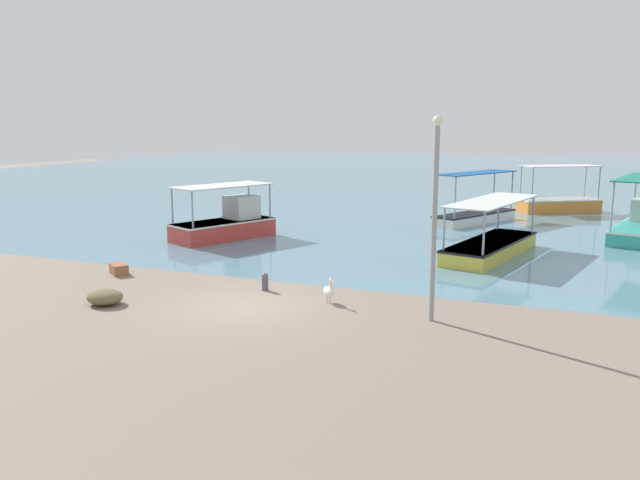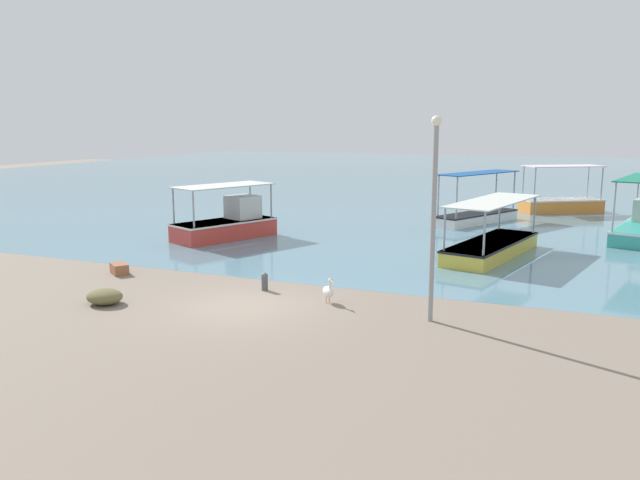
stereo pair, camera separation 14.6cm
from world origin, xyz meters
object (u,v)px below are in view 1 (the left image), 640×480
object	(u,v)px
fishing_boat_near_left	(558,202)
pelican	(329,291)
fishing_boat_far_left	(475,214)
lamp_post	(435,208)
net_pile	(105,297)
fishing_boat_center	(491,244)
fishing_boat_far_right	(227,223)
cargo_crate	(119,269)
mooring_bollard	(265,281)

from	to	relation	value
fishing_boat_near_left	pelican	size ratio (longest dim) A/B	6.30
fishing_boat_far_left	lamp_post	world-z (taller)	lamp_post
pelican	lamp_post	distance (m)	4.25
fishing_boat_near_left	net_pile	size ratio (longest dim) A/B	4.52
fishing_boat_center	pelican	bearing A→B (deg)	-112.61
fishing_boat_far_right	lamp_post	bearing A→B (deg)	-37.56
lamp_post	cargo_crate	bearing A→B (deg)	174.21
fishing_boat_far_right	mooring_bollard	xyz separation A→B (m)	(5.93, -7.77, -0.40)
fishing_boat_far_right	cargo_crate	xyz separation A→B (m)	(0.06, -7.73, -0.52)
pelican	cargo_crate	world-z (taller)	pelican
fishing_boat_far_left	pelican	bearing A→B (deg)	-96.02
fishing_boat_far_right	fishing_boat_far_left	distance (m)	13.62
fishing_boat_far_right	mooring_bollard	distance (m)	9.79
pelican	net_pile	bearing A→B (deg)	-156.97
fishing_boat_far_left	fishing_boat_center	size ratio (longest dim) A/B	0.88
lamp_post	pelican	bearing A→B (deg)	170.43
fishing_boat_far_right	fishing_boat_near_left	xyz separation A→B (m)	(14.31, 15.30, -0.14)
pelican	net_pile	distance (m)	6.68
fishing_boat_far_right	fishing_boat_far_left	xyz separation A→B (m)	(10.19, 9.04, -0.21)
fishing_boat_near_left	net_pile	world-z (taller)	fishing_boat_near_left
cargo_crate	pelican	bearing A→B (deg)	-4.32
fishing_boat_near_left	fishing_boat_center	size ratio (longest dim) A/B	0.76
fishing_boat_near_left	cargo_crate	size ratio (longest dim) A/B	6.29
fishing_boat_near_left	fishing_boat_far_left	xyz separation A→B (m)	(-4.12, -6.26, -0.07)
net_pile	fishing_boat_near_left	bearing A→B (deg)	65.27
fishing_boat_near_left	mooring_bollard	xyz separation A→B (m)	(-8.38, -23.07, -0.26)
fishing_boat_far_right	pelican	size ratio (longest dim) A/B	6.58
fishing_boat_near_left	fishing_boat_far_left	bearing A→B (deg)	-123.32
fishing_boat_far_left	cargo_crate	xyz separation A→B (m)	(-10.13, -16.77, -0.32)
fishing_boat_near_left	fishing_boat_far_left	distance (m)	7.49
lamp_post	net_pile	bearing A→B (deg)	-167.50
fishing_boat_far_left	cargo_crate	size ratio (longest dim) A/B	7.28
fishing_boat_near_left	mooring_bollard	bearing A→B (deg)	-109.96
fishing_boat_far_right	fishing_boat_near_left	distance (m)	20.95
net_pile	lamp_post	bearing A→B (deg)	12.50
fishing_boat_near_left	net_pile	distance (m)	28.92
cargo_crate	fishing_boat_far_left	bearing A→B (deg)	58.86
fishing_boat_far_right	net_pile	size ratio (longest dim) A/B	4.72
fishing_boat_far_left	lamp_post	bearing A→B (deg)	-85.62
fishing_boat_near_left	cargo_crate	xyz separation A→B (m)	(-14.25, -23.03, -0.39)
pelican	mooring_bollard	bearing A→B (deg)	166.56
fishing_boat_far_left	mooring_bollard	world-z (taller)	fishing_boat_far_left
fishing_boat_center	cargo_crate	bearing A→B (deg)	-145.60
fishing_boat_far_right	cargo_crate	world-z (taller)	fishing_boat_far_right
mooring_bollard	net_pile	size ratio (longest dim) A/B	0.53
pelican	net_pile	world-z (taller)	pelican
fishing_boat_far_right	cargo_crate	distance (m)	7.75
fishing_boat_far_right	net_pile	world-z (taller)	fishing_boat_far_right
cargo_crate	fishing_boat_center	bearing A→B (deg)	34.40
net_pile	fishing_boat_far_right	bearing A→B (deg)	101.40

